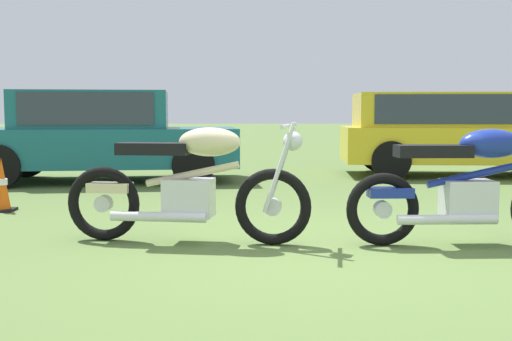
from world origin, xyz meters
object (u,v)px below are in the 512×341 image
at_px(car_yellow, 451,128).
at_px(traffic_cone, 2,187).
at_px(motorcycle_cream, 189,185).
at_px(motorcycle_blue, 469,187).
at_px(car_teal, 100,131).

height_order(car_yellow, traffic_cone, car_yellow).
relative_size(motorcycle_cream, motorcycle_blue, 1.06).
distance_m(motorcycle_blue, car_yellow, 6.02).
bearing_deg(car_yellow, traffic_cone, -143.86).
bearing_deg(car_yellow, motorcycle_blue, -102.42).
xyz_separation_m(motorcycle_cream, car_yellow, (4.06, 5.61, 0.35)).
relative_size(motorcycle_cream, car_teal, 0.48).
xyz_separation_m(motorcycle_cream, traffic_cone, (-2.22, 1.75, -0.21)).
height_order(motorcycle_cream, motorcycle_blue, same).
bearing_deg(motorcycle_blue, traffic_cone, 156.72).
relative_size(motorcycle_cream, car_yellow, 0.49).
distance_m(motorcycle_cream, car_yellow, 6.93).
distance_m(car_yellow, traffic_cone, 7.40).
height_order(motorcycle_cream, car_yellow, car_yellow).
height_order(car_teal, car_yellow, same).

